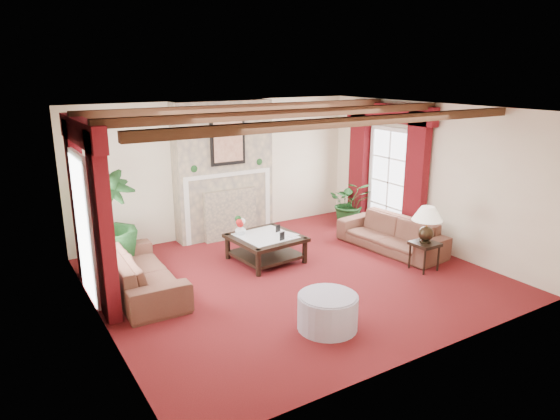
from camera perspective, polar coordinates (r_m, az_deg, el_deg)
floor at (r=8.22m, az=1.57°, el=-7.69°), size 6.00×6.00×0.00m
ceiling at (r=7.56m, az=1.72°, el=11.44°), size 6.00×6.00×0.00m
back_wall at (r=10.13m, az=-6.94°, el=4.74°), size 6.00×0.02×2.70m
left_wall at (r=6.68m, az=-20.44°, el=-1.96°), size 0.02×5.50×2.70m
right_wall at (r=9.71m, az=16.65°, el=3.70°), size 0.02×5.50×2.70m
ceiling_beams at (r=7.56m, az=1.72°, el=10.98°), size 6.00×3.00×0.12m
fireplace at (r=9.78m, az=-6.70°, el=12.33°), size 2.00×0.52×2.70m
french_door_left at (r=7.48m, az=-22.36°, el=5.82°), size 0.10×1.10×2.16m
french_door_right at (r=10.25m, az=12.71°, el=9.01°), size 0.10×1.10×2.16m
curtains_left at (r=7.44m, az=-21.86°, el=9.11°), size 0.20×2.40×2.55m
curtains_right at (r=10.14m, az=12.39°, el=11.34°), size 0.20×2.40×2.55m
sofa_left at (r=7.87m, az=-15.69°, el=-5.97°), size 2.27×0.78×0.87m
sofa_right at (r=9.54m, az=12.62°, el=-2.09°), size 2.22×1.06×0.81m
potted_palm at (r=8.77m, az=-18.97°, el=-3.59°), size 2.16×2.42×0.98m
small_plant at (r=10.90m, az=8.00°, el=0.27°), size 1.83×1.84×0.77m
coffee_table at (r=8.82m, az=-1.64°, el=-4.41°), size 1.21×1.21×0.46m
side_table at (r=8.77m, az=16.13°, el=-5.06°), size 0.47×0.47×0.49m
ottoman at (r=6.65m, az=5.46°, el=-11.53°), size 0.79×0.79×0.46m
table_lamp at (r=8.60m, az=16.42°, el=-1.56°), size 0.50×0.50×0.64m
flower_vase at (r=8.81m, az=-4.54°, el=-2.23°), size 0.21×0.22×0.19m
book at (r=8.65m, az=0.66°, el=-2.20°), size 0.22×0.15×0.28m
photo_frame_a at (r=8.49m, az=0.25°, el=-3.03°), size 0.11×0.06×0.15m
photo_frame_b at (r=8.91m, az=-0.23°, el=-2.15°), size 0.11×0.05×0.14m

